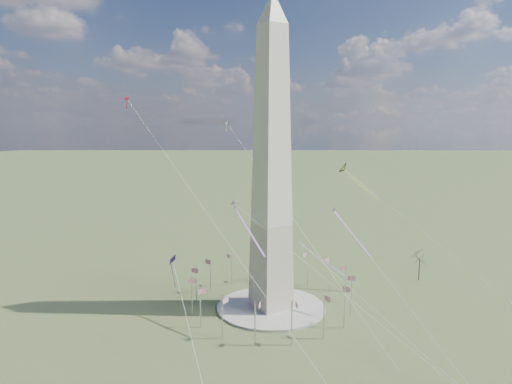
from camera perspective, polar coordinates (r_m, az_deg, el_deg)
ground at (r=156.92m, az=1.88°, el=-14.32°), size 2000.00×2000.00×0.00m
plaza at (r=156.76m, az=1.88°, el=-14.19°), size 36.00×36.00×0.80m
washington_monument at (r=145.00m, az=1.97°, el=3.39°), size 15.56×15.56×100.00m
flagpole_ring at (r=154.21m, az=1.89°, el=-11.84°), size 54.40×54.40×13.00m
tree_near at (r=190.41m, az=19.80°, el=-7.72°), size 7.37×7.37×12.89m
kite_delta_black at (r=176.50m, az=11.14°, el=2.65°), size 9.67×16.45×13.49m
kite_diamond_purple at (r=132.14m, az=-10.37°, el=-8.72°), size 2.49×3.45×10.09m
kite_streamer_left at (r=152.56m, az=11.27°, el=-4.23°), size 2.19×18.46×12.67m
kite_streamer_mid at (r=136.88m, az=-1.53°, el=-3.75°), size 2.14×19.38×13.30m
kite_streamer_right at (r=172.29m, az=7.90°, el=-8.05°), size 14.62×18.03×15.07m
kite_small_red at (r=160.46m, az=-15.85°, el=11.03°), size 1.59×1.39×4.13m
kite_small_white at (r=182.84m, az=-3.70°, el=8.53°), size 1.19×1.84×4.05m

